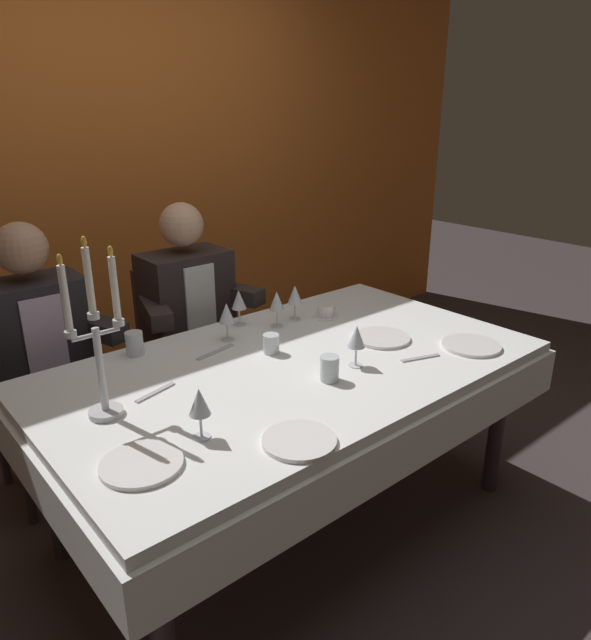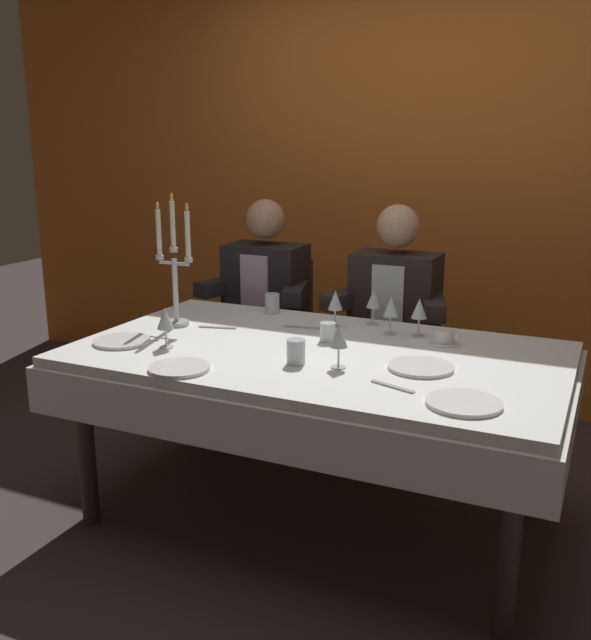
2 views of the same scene
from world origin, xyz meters
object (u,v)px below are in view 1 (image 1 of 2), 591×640
water_tumbler_1 (330,368)px  candelabra (98,347)px  dinner_plate_0 (382,338)px  wine_glass_4 (199,403)px  coffee_cup_0 (325,312)px  seated_diner_0 (36,340)px  water_tumbler_0 (134,344)px  water_tumbler_2 (271,344)px  dinner_plate_2 (141,464)px  wine_glass_5 (277,302)px  seated_diner_1 (186,304)px  dinner_plate_1 (299,441)px  dinner_plate_3 (471,345)px  wine_glass_2 (357,338)px  wine_glass_3 (227,314)px  dining_table (293,389)px  wine_glass_1 (239,300)px  wine_glass_0 (295,296)px

water_tumbler_1 → candelabra: bearing=158.5°
dinner_plate_0 → wine_glass_4: wine_glass_4 is taller
coffee_cup_0 → seated_diner_0: bearing=151.7°
water_tumbler_0 → seated_diner_0: size_ratio=0.08×
candelabra → wine_glass_4: bearing=-62.7°
water_tumbler_2 → coffee_cup_0: 0.48m
water_tumbler_0 → dinner_plate_2: bearing=-114.8°
dinner_plate_0 → seated_diner_0: bearing=139.4°
wine_glass_4 → wine_glass_5: same height
dinner_plate_2 → seated_diner_1: seated_diner_1 is taller
dinner_plate_0 → wine_glass_4: (-0.99, -0.16, 0.11)m
dinner_plate_2 → seated_diner_0: size_ratio=0.19×
dinner_plate_1 → seated_diner_1: 1.39m
dinner_plate_3 → seated_diner_0: seated_diner_0 is taller
wine_glass_2 → coffee_cup_0: (0.28, 0.46, -0.09)m
wine_glass_2 → seated_diner_1: bearing=95.9°
dinner_plate_0 → coffee_cup_0: 0.35m
wine_glass_3 → water_tumbler_2: size_ratio=2.10×
dining_table → wine_glass_1: (0.08, 0.46, 0.24)m
dining_table → coffee_cup_0: 0.54m
dining_table → seated_diner_0: 1.12m
wine_glass_4 → coffee_cup_0: (1.00, 0.52, -0.09)m
candelabra → dinner_plate_2: (-0.04, -0.33, -0.23)m
seated_diner_0 → seated_diner_1: same height
water_tumbler_2 → coffee_cup_0: water_tumbler_2 is taller
wine_glass_3 → wine_glass_4: (-0.49, -0.58, 0.00)m
water_tumbler_0 → water_tumbler_2: (0.42, -0.34, -0.01)m
dinner_plate_1 → wine_glass_1: 1.01m
wine_glass_2 → water_tumbler_1: 0.17m
wine_glass_3 → water_tumbler_0: 0.39m
dining_table → dinner_plate_0: (0.44, -0.07, 0.13)m
dining_table → dinner_plate_3: dinner_plate_3 is taller
seated_diner_1 → water_tumbler_2: bearing=-94.4°
dinner_plate_1 → wine_glass_0: (0.66, 0.80, 0.11)m
wine_glass_4 → wine_glass_5: size_ratio=1.00×
wine_glass_2 → wine_glass_3: (-0.22, 0.53, -0.00)m
wine_glass_4 → seated_diner_1: bearing=61.6°
dinner_plate_0 → seated_diner_1: 1.03m
candelabra → wine_glass_2: (0.88, -0.26, -0.12)m
dinner_plate_0 → wine_glass_5: bearing=120.8°
wine_glass_2 → water_tumbler_2: bearing=118.8°
wine_glass_1 → seated_diner_0: size_ratio=0.13×
candelabra → water_tumbler_2: bearing=3.6°
wine_glass_2 → seated_diner_0: (-0.84, 1.07, -0.12)m
dinner_plate_3 → seated_diner_1: bearing=115.7°
dinner_plate_2 → dinner_plate_3: size_ratio=0.96×
dining_table → dinner_plate_1: 0.58m
wine_glass_4 → water_tumbler_2: (0.55, 0.36, -0.08)m
wine_glass_5 → water_tumbler_1: size_ratio=1.76×
dinner_plate_2 → dinner_plate_3: same height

